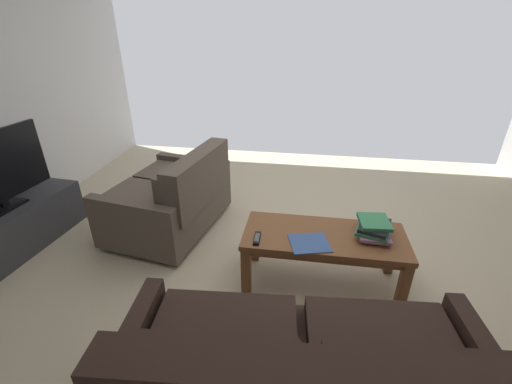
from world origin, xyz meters
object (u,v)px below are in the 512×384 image
object	(u,v)px
tv_stand	(13,229)
loose_magazine	(309,243)
book_stack	(374,228)
loveseat_near	(173,198)
coffee_table	(324,242)
tv_remote	(257,238)

from	to	relation	value
tv_stand	loose_magazine	size ratio (longest dim) A/B	4.74
tv_stand	book_stack	xyz separation A→B (m)	(-3.15, -0.01, 0.31)
loveseat_near	coffee_table	bearing A→B (deg)	157.74
tv_stand	coffee_table	bearing A→B (deg)	179.45
loveseat_near	loose_magazine	bearing A→B (deg)	151.29
coffee_table	tv_stand	world-z (taller)	coffee_table
loveseat_near	book_stack	distance (m)	1.91
tv_remote	loose_magazine	size ratio (longest dim) A/B	0.58
tv_remote	loose_magazine	bearing A→B (deg)	-178.71
tv_remote	loose_magazine	world-z (taller)	tv_remote
loveseat_near	tv_stand	distance (m)	1.45
coffee_table	tv_remote	size ratio (longest dim) A/B	7.62
coffee_table	tv_stand	xyz separation A→B (m)	(2.79, -0.03, -0.17)
loveseat_near	coffee_table	size ratio (longest dim) A/B	1.08
loveseat_near	tv_stand	xyz separation A→B (m)	(1.33, 0.57, -0.14)
book_stack	loose_magazine	xyz separation A→B (m)	(0.47, 0.18, -0.06)
coffee_table	tv_stand	bearing A→B (deg)	-0.55
tv_remote	loveseat_near	bearing A→B (deg)	-37.83
loveseat_near	tv_stand	world-z (taller)	loveseat_near
tv_stand	tv_remote	size ratio (longest dim) A/B	8.17
loveseat_near	loose_magazine	distance (m)	1.54
loveseat_near	book_stack	xyz separation A→B (m)	(-1.82, 0.56, 0.18)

